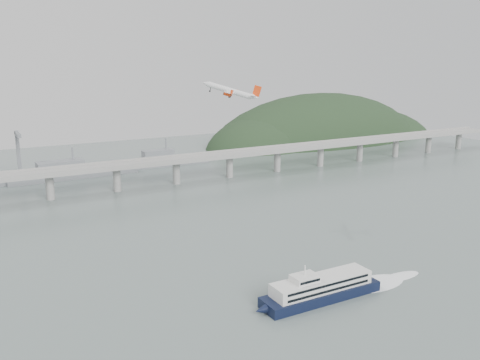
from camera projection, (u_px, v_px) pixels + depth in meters
ground at (295, 276)px, 244.19m from camera, size 900.00×900.00×0.00m
bridge at (152, 166)px, 409.56m from camera, size 800.00×22.00×23.90m
headland at (327, 153)px, 665.40m from camera, size 365.00×155.00×156.00m
ferry at (321, 289)px, 219.97m from camera, size 92.42×16.29×17.46m
airliner at (231, 91)px, 287.53m from camera, size 29.74×28.47×11.91m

